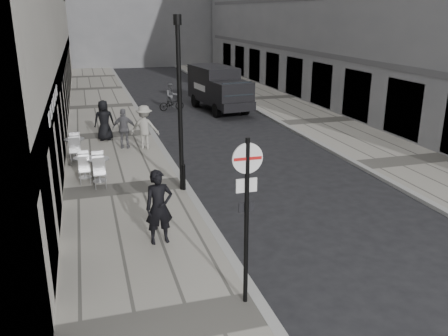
% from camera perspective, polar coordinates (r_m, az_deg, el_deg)
% --- Properties ---
extents(sidewalk, '(4.00, 60.00, 0.12)m').
position_cam_1_polar(sidewalk, '(23.61, -13.46, 3.80)').
color(sidewalk, gray).
rests_on(sidewalk, ground).
extents(far_sidewalk, '(4.00, 60.00, 0.12)m').
position_cam_1_polar(far_sidewalk, '(26.49, 11.07, 5.50)').
color(far_sidewalk, gray).
rests_on(far_sidewalk, ground).
extents(walking_man, '(0.74, 0.52, 1.93)m').
position_cam_1_polar(walking_man, '(12.04, -7.82, -4.68)').
color(walking_man, black).
rests_on(walking_man, sidewalk).
extents(sign_post, '(0.59, 0.09, 3.45)m').
position_cam_1_polar(sign_post, '(9.04, 2.75, -3.95)').
color(sign_post, black).
rests_on(sign_post, sidewalk).
extents(lamppost, '(0.25, 0.25, 5.57)m').
position_cam_1_polar(lamppost, '(15.08, -5.37, 8.52)').
color(lamppost, black).
rests_on(lamppost, sidewalk).
extents(bollard_near, '(0.11, 0.11, 0.84)m').
position_cam_1_polar(bollard_near, '(15.71, -4.86, -1.17)').
color(bollard_near, black).
rests_on(bollard_near, sidewalk).
extents(bollard_far, '(0.12, 0.12, 0.92)m').
position_cam_1_polar(bollard_far, '(15.91, -5.03, -0.77)').
color(bollard_far, black).
rests_on(bollard_far, sidewalk).
extents(panel_van, '(2.72, 5.74, 2.60)m').
position_cam_1_polar(panel_van, '(29.14, -0.73, 9.79)').
color(panel_van, black).
rests_on(panel_van, ground).
extents(cyclist, '(1.60, 0.73, 1.66)m').
position_cam_1_polar(cyclist, '(29.42, -6.34, 8.15)').
color(cyclist, black).
rests_on(cyclist, ground).
extents(pedestrian_a, '(1.09, 0.65, 1.74)m').
position_cam_1_polar(pedestrian_a, '(20.85, -11.91, 4.66)').
color(pedestrian_a, '#5C5B60').
rests_on(pedestrian_a, sidewalk).
extents(pedestrian_b, '(1.38, 1.06, 1.88)m').
position_cam_1_polar(pedestrian_b, '(20.61, -9.52, 4.86)').
color(pedestrian_b, gray).
rests_on(pedestrian_b, sidewalk).
extents(pedestrian_c, '(0.92, 0.61, 1.85)m').
position_cam_1_polar(pedestrian_c, '(22.42, -14.22, 5.58)').
color(pedestrian_c, black).
rests_on(pedestrian_c, sidewalk).
extents(cafe_table_near, '(0.69, 1.57, 0.89)m').
position_cam_1_polar(cafe_table_near, '(17.49, -16.46, 0.28)').
color(cafe_table_near, silver).
rests_on(cafe_table_near, sidewalk).
extents(cafe_table_mid, '(0.78, 1.77, 1.01)m').
position_cam_1_polar(cafe_table_mid, '(19.77, -17.49, 2.39)').
color(cafe_table_mid, '#ADACAF').
rests_on(cafe_table_mid, sidewalk).
extents(cafe_table_far, '(0.76, 1.71, 0.97)m').
position_cam_1_polar(cafe_table_far, '(16.98, -14.81, 0.02)').
color(cafe_table_far, silver).
rests_on(cafe_table_far, sidewalk).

